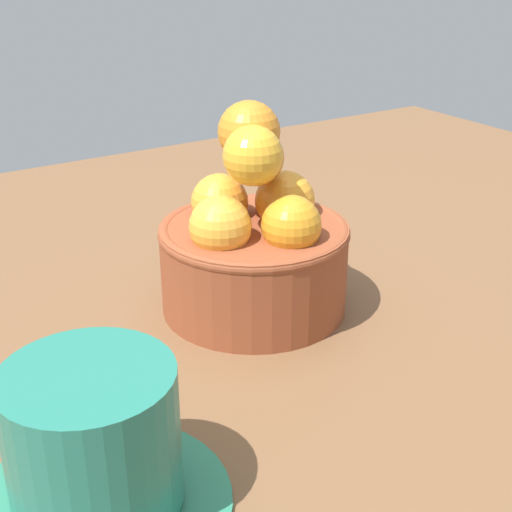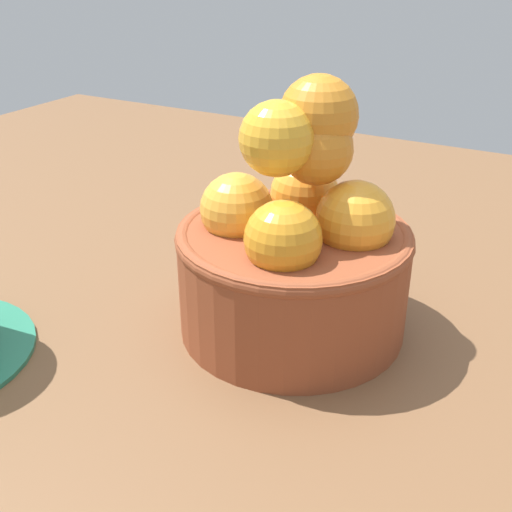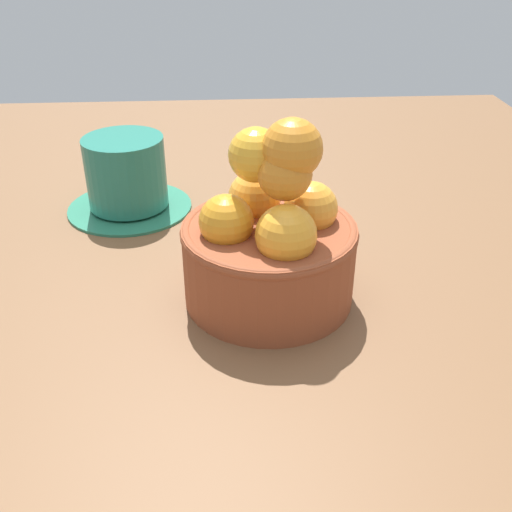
{
  "view_description": "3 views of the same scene",
  "coord_description": "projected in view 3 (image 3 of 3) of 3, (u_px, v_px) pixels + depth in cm",
  "views": [
    {
      "loc": [
        27.14,
        42.85,
        27.55
      ],
      "look_at": [
        -0.76,
        -0.91,
        3.92
      ],
      "focal_mm": 50.28,
      "sensor_mm": 36.0,
      "label": 1
    },
    {
      "loc": [
        -15.16,
        32.35,
        23.04
      ],
      "look_at": [
        1.95,
        1.33,
        5.31
      ],
      "focal_mm": 44.55,
      "sensor_mm": 36.0,
      "label": 2
    },
    {
      "loc": [
        -42.95,
        3.84,
        29.63
      ],
      "look_at": [
        1.16,
        1.02,
        3.48
      ],
      "focal_mm": 41.58,
      "sensor_mm": 36.0,
      "label": 3
    }
  ],
  "objects": [
    {
      "name": "coffee_cup",
      "position": [
        127.0,
        178.0,
        0.65
      ],
      "size": [
        13.88,
        13.88,
        8.33
      ],
      "color": "#2A785A",
      "rests_on": "ground_plane"
    },
    {
      "name": "ground_plane",
      "position": [
        268.0,
        315.0,
        0.53
      ],
      "size": [
        123.96,
        92.46,
        4.14
      ],
      "primitive_type": "cube",
      "color": "brown"
    },
    {
      "name": "terracotta_bowl",
      "position": [
        270.0,
        241.0,
        0.49
      ],
      "size": [
        14.76,
        14.76,
        16.21
      ],
      "color": "brown",
      "rests_on": "ground_plane"
    }
  ]
}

